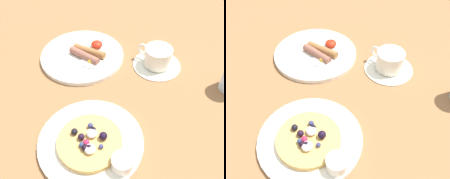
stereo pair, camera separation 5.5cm
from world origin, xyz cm
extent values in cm
cube|color=brown|center=(0.00, 0.00, -1.50)|extent=(176.80, 159.50, 3.00)
cylinder|color=white|center=(1.84, -15.80, 0.59)|extent=(25.07, 25.07, 1.17)
cylinder|color=tan|center=(1.93, -16.69, 1.91)|extent=(15.25, 15.25, 1.48)
sphere|color=navy|center=(5.03, -17.96, 3.20)|extent=(1.11, 1.11, 1.11)
sphere|color=black|center=(0.03, -16.71, 3.45)|extent=(1.60, 1.60, 1.60)
sphere|color=black|center=(2.06, -14.28, 3.41)|extent=(1.52, 1.52, 1.52)
sphere|color=black|center=(-2.01, -15.73, 3.44)|extent=(1.58, 1.58, 1.58)
sphere|color=black|center=(1.67, -19.19, 3.43)|extent=(1.57, 1.57, 1.57)
sphere|color=#C61E41|center=(1.52, -17.89, 3.40)|extent=(1.52, 1.52, 1.52)
sphere|color=navy|center=(0.73, -18.63, 3.29)|extent=(1.28, 1.28, 1.28)
sphere|color=black|center=(2.64, -19.05, 3.45)|extent=(1.61, 1.61, 1.61)
sphere|color=navy|center=(1.12, -13.19, 3.33)|extent=(1.37, 1.37, 1.37)
sphere|color=black|center=(4.85, -15.45, 3.62)|extent=(1.95, 1.95, 1.95)
ellipsoid|color=white|center=(2.07, -15.20, 3.41)|extent=(2.53, 2.53, 1.52)
ellipsoid|color=white|center=(2.84, -19.25, 3.41)|extent=(2.56, 2.56, 1.53)
cylinder|color=white|center=(10.43, -20.51, 2.78)|extent=(4.86, 4.86, 3.22)
cylinder|color=#5B2512|center=(10.43, -20.51, 3.42)|extent=(3.98, 3.98, 0.39)
cylinder|color=white|center=(-10.06, 14.33, 0.68)|extent=(26.56, 26.56, 1.37)
cylinder|color=brown|center=(-7.74, 14.93, 2.52)|extent=(11.09, 4.70, 2.31)
cylinder|color=brown|center=(-8.60, 12.42, 2.52)|extent=(10.91, 6.27, 2.31)
ellipsoid|color=white|center=(-6.04, 10.86, 1.67)|extent=(6.80, 5.78, 0.60)
sphere|color=yellow|center=(-6.04, 10.86, 2.17)|extent=(2.00, 2.00, 2.00)
ellipsoid|color=red|center=(-6.49, 19.12, 2.40)|extent=(3.75, 3.75, 2.06)
cylinder|color=white|center=(13.91, 15.87, 0.40)|extent=(14.83, 14.83, 0.81)
cylinder|color=white|center=(13.91, 15.87, 3.68)|extent=(8.28, 8.28, 5.76)
torus|color=white|center=(9.20, 17.92, 3.97)|extent=(4.01, 2.34, 4.02)
cylinder|color=brown|center=(13.91, 15.87, 5.53)|extent=(7.03, 7.03, 0.46)
camera|label=1|loc=(14.16, -45.87, 52.92)|focal=40.52mm
camera|label=2|loc=(19.41, -44.29, 52.92)|focal=40.52mm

